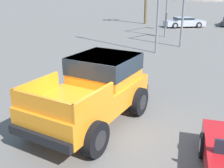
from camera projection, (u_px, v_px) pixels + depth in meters
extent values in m
plane|color=slate|center=(103.00, 128.00, 8.23)|extent=(320.00, 320.00, 0.00)
cube|color=orange|center=(90.00, 98.00, 8.20)|extent=(3.01, 4.78, 0.69)
cube|color=orange|center=(105.00, 68.00, 8.66)|extent=(2.28, 2.33, 0.85)
cube|color=#1E2833|center=(105.00, 63.00, 8.61)|extent=(2.33, 2.38, 0.54)
cube|color=orange|center=(37.00, 88.00, 7.44)|extent=(0.49, 1.74, 0.48)
cube|color=orange|center=(95.00, 101.00, 6.53)|extent=(0.49, 1.74, 0.48)
cube|color=orange|center=(41.00, 106.00, 6.29)|extent=(1.93, 0.53, 0.48)
cube|color=black|center=(123.00, 84.00, 10.13)|extent=(1.99, 0.62, 0.24)
cube|color=black|center=(39.00, 138.00, 6.42)|extent=(1.99, 0.62, 0.24)
cylinder|color=black|center=(88.00, 90.00, 9.95)|extent=(0.53, 1.01, 0.96)
cylinder|color=#232326|center=(88.00, 90.00, 9.95)|extent=(0.45, 0.59, 0.53)
cylinder|color=black|center=(139.00, 101.00, 8.98)|extent=(0.53, 1.01, 0.96)
cylinder|color=#232326|center=(139.00, 101.00, 8.98)|extent=(0.45, 0.59, 0.53)
cylinder|color=black|center=(35.00, 120.00, 7.70)|extent=(0.53, 1.01, 0.96)
cylinder|color=#232326|center=(35.00, 120.00, 7.70)|extent=(0.45, 0.59, 0.53)
cylinder|color=black|center=(95.00, 139.00, 6.73)|extent=(0.53, 1.01, 0.96)
cylinder|color=#232326|center=(95.00, 139.00, 6.73)|extent=(0.45, 0.59, 0.53)
cylinder|color=black|center=(204.00, 146.00, 6.70)|extent=(0.50, 0.68, 0.66)
cylinder|color=#9E9EA3|center=(204.00, 146.00, 6.70)|extent=(0.37, 0.43, 0.36)
cylinder|color=black|center=(222.00, 24.00, 30.39)|extent=(0.38, 0.65, 0.62)
cylinder|color=#9E9EA3|center=(222.00, 24.00, 30.39)|extent=(0.32, 0.39, 0.34)
cylinder|color=black|center=(224.00, 21.00, 32.78)|extent=(0.38, 0.65, 0.62)
cylinder|color=#9E9EA3|center=(224.00, 21.00, 32.78)|extent=(0.32, 0.39, 0.34)
cube|color=#B7BABF|center=(184.00, 23.00, 29.87)|extent=(4.15, 4.59, 0.57)
cube|color=#B7BABF|center=(184.00, 19.00, 29.69)|extent=(2.36, 2.42, 0.38)
cube|color=#1E2833|center=(184.00, 18.00, 29.68)|extent=(2.41, 2.47, 0.23)
cylinder|color=black|center=(192.00, 23.00, 30.88)|extent=(0.58, 0.64, 0.65)
cylinder|color=#9E9EA3|center=(192.00, 23.00, 30.88)|extent=(0.40, 0.42, 0.36)
cylinder|color=black|center=(199.00, 25.00, 29.35)|extent=(0.58, 0.64, 0.65)
cylinder|color=#9E9EA3|center=(199.00, 25.00, 29.35)|extent=(0.40, 0.42, 0.36)
cylinder|color=black|center=(170.00, 24.00, 30.48)|extent=(0.58, 0.64, 0.65)
cylinder|color=#9E9EA3|center=(170.00, 24.00, 30.48)|extent=(0.40, 0.42, 0.36)
cylinder|color=black|center=(175.00, 26.00, 28.96)|extent=(0.58, 0.64, 0.65)
cylinder|color=#9E9EA3|center=(175.00, 26.00, 28.96)|extent=(0.40, 0.42, 0.36)
cylinder|color=slate|center=(167.00, 7.00, 23.09)|extent=(0.16, 0.16, 5.28)
cylinder|color=slate|center=(183.00, 9.00, 18.86)|extent=(0.16, 0.16, 5.54)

